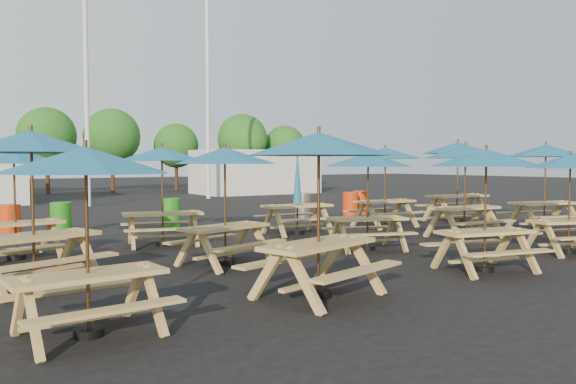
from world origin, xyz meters
TOP-DOWN VIEW (x-y plane):
  - ground at (0.00, 0.00)m, footprint 120.00×120.00m
  - picnic_unit_0 at (-6.41, -4.45)m, footprint 1.96×1.96m
  - picnic_unit_1 at (-6.50, -1.56)m, footprint 2.63×2.63m
  - picnic_unit_2 at (-6.40, 1.20)m, footprint 2.19×2.19m
  - picnic_unit_3 at (-3.33, -4.39)m, footprint 2.51×2.51m
  - picnic_unit_4 at (-3.30, -1.49)m, footprint 2.38×2.38m
  - picnic_unit_5 at (-3.38, 1.44)m, footprint 2.39×2.39m
  - picnic_unit_6 at (0.15, -4.43)m, footprint 2.23×2.23m
  - picnic_unit_7 at (0.04, -1.55)m, footprint 2.34×2.34m
  - picnic_unit_8 at (0.25, 1.43)m, footprint 1.90×1.68m
  - picnic_unit_9 at (3.19, -4.13)m, footprint 2.28×2.28m
  - picnic_unit_10 at (3.30, -1.40)m, footprint 2.18×2.18m
  - picnic_unit_11 at (3.26, 1.40)m, footprint 2.06×2.06m
  - picnic_unit_13 at (6.23, -1.66)m, footprint 2.53×2.53m
  - picnic_unit_14 at (6.22, 1.29)m, footprint 2.45×2.45m
  - waste_bin_0 at (-6.13, 4.51)m, footprint 0.52×0.52m
  - waste_bin_1 at (-4.92, 4.62)m, footprint 0.52×0.52m
  - waste_bin_2 at (-1.98, 4.53)m, footprint 0.52×0.52m
  - waste_bin_3 at (2.77, 4.84)m, footprint 0.52×0.52m
  - waste_bin_4 at (4.43, 4.38)m, footprint 0.52×0.52m
  - waste_bin_5 at (5.24, 4.83)m, footprint 0.52×0.52m
  - mast_0 at (-2.00, 14.00)m, footprint 0.20×0.20m
  - mast_1 at (4.50, 16.00)m, footprint 0.20×0.20m
  - event_tent_1 at (9.00, 19.00)m, footprint 7.00×4.00m
  - tree_3 at (-1.75, 24.72)m, footprint 3.36×3.36m
  - tree_4 at (1.90, 24.26)m, footprint 3.41×3.41m
  - tree_5 at (6.22, 24.67)m, footprint 2.94×2.94m
  - tree_6 at (10.23, 22.90)m, footprint 3.38×3.38m
  - tree_7 at (13.63, 22.92)m, footprint 2.95×2.95m

SIDE VIEW (x-z plane):
  - ground at x=0.00m, z-range 0.00..0.00m
  - waste_bin_0 at x=-6.13m, z-range 0.00..0.84m
  - waste_bin_1 at x=-4.92m, z-range 0.00..0.84m
  - waste_bin_2 at x=-1.98m, z-range 0.00..0.84m
  - waste_bin_3 at x=2.77m, z-range 0.00..0.84m
  - waste_bin_4 at x=4.43m, z-range 0.00..0.84m
  - waste_bin_5 at x=5.24m, z-range 0.00..0.84m
  - picnic_unit_8 at x=0.25m, z-range -0.20..2.09m
  - event_tent_1 at x=9.00m, z-range 0.00..2.60m
  - picnic_unit_0 at x=-6.41m, z-range 0.74..2.79m
  - picnic_unit_9 at x=3.19m, z-range 0.74..2.79m
  - picnic_unit_7 at x=0.04m, z-range 0.76..2.84m
  - picnic_unit_6 at x=0.15m, z-range 0.76..2.87m
  - picnic_unit_4 at x=-3.30m, z-range 0.78..2.93m
  - picnic_unit_2 at x=-6.40m, z-range 0.78..2.93m
  - picnic_unit_5 at x=-3.38m, z-range 0.81..3.04m
  - picnic_unit_3 at x=-3.33m, z-range 0.83..3.12m
  - picnic_unit_10 at x=3.30m, z-range 0.84..3.14m
  - picnic_unit_11 at x=3.26m, z-range 0.84..3.15m
  - picnic_unit_1 at x=-6.50m, z-range 0.85..3.20m
  - picnic_unit_13 at x=6.23m, z-range 0.86..3.22m
  - picnic_unit_14 at x=6.22m, z-range 0.91..3.43m
  - tree_5 at x=6.22m, z-range 0.75..5.20m
  - tree_7 at x=13.63m, z-range 0.75..5.23m
  - tree_3 at x=-1.75m, z-range 0.86..5.95m
  - tree_6 at x=10.23m, z-range 0.86..5.99m
  - tree_4 at x=1.90m, z-range 0.87..6.04m
  - mast_0 at x=-2.00m, z-range 0.00..12.00m
  - mast_1 at x=4.50m, z-range 0.00..12.00m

